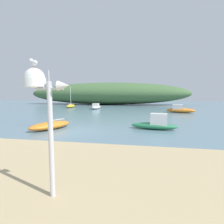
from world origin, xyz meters
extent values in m
plane|color=slate|center=(0.00, 0.00, 0.00)|extent=(120.00, 120.00, 0.00)
ellipsoid|color=#476B3D|center=(-4.86, 33.50, 2.86)|extent=(42.42, 10.09, 5.71)
cylinder|color=silver|center=(2.97, -8.17, 1.59)|extent=(0.12, 0.12, 2.78)
cylinder|color=silver|center=(2.97, -8.17, 2.82)|extent=(0.72, 0.07, 0.07)
cylinder|color=white|center=(2.61, -8.17, 2.96)|extent=(0.51, 0.51, 0.20)
sphere|color=white|center=(2.61, -8.17, 3.06)|extent=(0.47, 0.47, 0.47)
cone|color=silver|center=(3.34, -8.17, 2.88)|extent=(0.28, 0.23, 0.23)
cylinder|color=orange|center=(2.60, -8.19, 3.32)|extent=(0.01, 0.01, 0.05)
cylinder|color=orange|center=(2.62, -8.15, 3.32)|extent=(0.01, 0.01, 0.05)
ellipsoid|color=white|center=(2.61, -8.17, 3.41)|extent=(0.25, 0.17, 0.13)
ellipsoid|color=#9EA0A8|center=(2.61, -8.17, 3.43)|extent=(0.23, 0.15, 0.04)
sphere|color=white|center=(2.52, -8.14, 3.47)|extent=(0.09, 0.09, 0.09)
cone|color=gold|center=(2.46, -8.12, 3.46)|extent=(0.06, 0.04, 0.02)
ellipsoid|color=orange|center=(10.31, 15.02, 0.35)|extent=(4.22, 2.22, 0.70)
cube|color=silver|center=(9.92, 15.11, 0.82)|extent=(1.61, 1.40, 0.72)
ellipsoid|color=#287A4C|center=(5.87, 1.81, 0.25)|extent=(3.60, 1.47, 0.51)
cube|color=silver|center=(6.22, 1.77, 0.78)|extent=(1.32, 0.97, 0.89)
ellipsoid|color=gold|center=(-9.47, 21.17, 0.32)|extent=(1.52, 3.77, 0.64)
cylinder|color=silver|center=(-9.47, 21.17, 2.33)|extent=(0.08, 0.08, 3.76)
cylinder|color=silver|center=(-9.42, 20.62, 0.70)|extent=(0.20, 1.65, 0.06)
ellipsoid|color=white|center=(-3.57, 19.08, 0.31)|extent=(1.32, 3.47, 0.62)
cube|color=silver|center=(-3.58, 18.74, 0.73)|extent=(1.01, 1.23, 0.64)
ellipsoid|color=orange|center=(-1.98, 0.35, 0.29)|extent=(2.66, 3.76, 0.58)
cylinder|color=silver|center=(-1.98, 0.35, 2.43)|extent=(0.08, 0.08, 4.05)
cylinder|color=silver|center=(-1.75, 0.83, 0.66)|extent=(0.72, 1.47, 0.06)
camera|label=1|loc=(5.15, -11.92, 2.68)|focal=28.20mm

